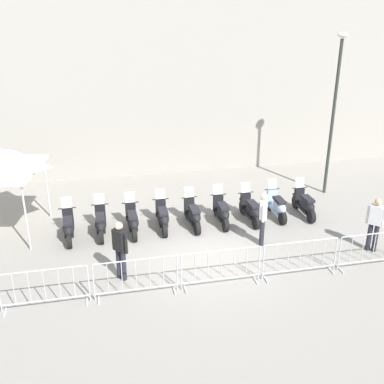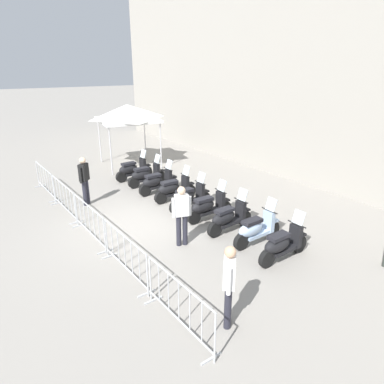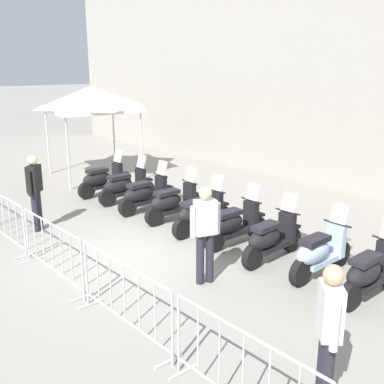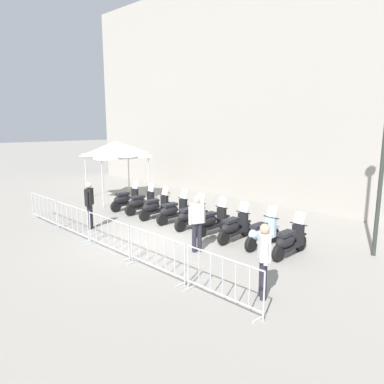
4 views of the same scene
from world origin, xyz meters
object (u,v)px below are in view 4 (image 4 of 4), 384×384
object	(u,v)px
barrier_segment_3	(156,254)
barrier_segment_4	(223,280)
motorcycle_0	(126,200)
canopy_tent	(116,149)
motorcycle_3	(173,211)
officer_by_barriers	(89,203)
motorcycle_2	(155,207)
motorcycle_1	(141,203)
motorcycle_6	(234,228)
motorcycle_4	(191,216)
motorcycle_7	(261,233)
motorcycle_8	(289,242)
motorcycle_5	(212,221)
officer_near_row_end	(264,257)
barrier_segment_2	(108,235)
officer_mid_plaza	(197,220)
barrier_segment_0	(44,210)
barrier_segment_1	(72,221)

from	to	relation	value
barrier_segment_3	barrier_segment_4	xyz separation A→B (m)	(2.21, 0.43, 0.00)
motorcycle_0	canopy_tent	size ratio (longest dim) A/B	0.59
motorcycle_3	officer_by_barriers	world-z (taller)	officer_by_barriers
motorcycle_0	motorcycle_2	distance (m)	2.02
motorcycle_1	motorcycle_6	distance (m)	5.06
motorcycle_4	officer_by_barriers	distance (m)	3.71
motorcycle_6	canopy_tent	world-z (taller)	canopy_tent
motorcycle_1	motorcycle_3	bearing A→B (deg)	11.47
motorcycle_7	motorcycle_8	world-z (taller)	same
motorcycle_4	motorcycle_8	xyz separation A→B (m)	(3.96, 0.79, 0.00)
motorcycle_8	motorcycle_7	bearing A→B (deg)	-174.19
motorcycle_0	motorcycle_5	size ratio (longest dim) A/B	0.99
motorcycle_4	officer_near_row_end	distance (m)	5.68
motorcycle_0	canopy_tent	world-z (taller)	canopy_tent
officer_near_row_end	canopy_tent	size ratio (longest dim) A/B	0.59
officer_near_row_end	barrier_segment_3	bearing A→B (deg)	-152.40
officer_by_barriers	motorcycle_1	bearing A→B (deg)	110.99
motorcycle_6	barrier_segment_4	xyz separation A→B (m)	(3.09, -2.94, 0.07)
motorcycle_2	barrier_segment_3	size ratio (longest dim) A/B	0.81
motorcycle_0	barrier_segment_2	bearing A→B (deg)	-29.56
motorcycle_6	officer_mid_plaza	world-z (taller)	officer_mid_plaza
officer_mid_plaza	officer_near_row_end	bearing A→B (deg)	-8.35
motorcycle_8	officer_mid_plaza	bearing A→B (deg)	-132.87
motorcycle_2	motorcycle_7	bearing A→B (deg)	12.54
motorcycle_1	barrier_segment_4	distance (m)	8.32
motorcycle_7	barrier_segment_2	xyz separation A→B (m)	(-2.29, -4.11, 0.07)
officer_mid_plaza	officer_by_barriers	bearing A→B (deg)	-155.60
motorcycle_3	officer_mid_plaza	distance (m)	3.35
motorcycle_1	officer_mid_plaza	bearing A→B (deg)	-7.28
motorcycle_5	barrier_segment_0	bearing A→B (deg)	-136.36
motorcycle_3	motorcycle_5	size ratio (longest dim) A/B	1.00
motorcycle_3	officer_mid_plaza	world-z (taller)	officer_mid_plaza
motorcycle_4	barrier_segment_3	distance (m)	4.15
motorcycle_1	barrier_segment_4	world-z (taller)	motorcycle_1
motorcycle_1	barrier_segment_3	world-z (taller)	motorcycle_1
motorcycle_4	motorcycle_3	bearing A→B (deg)	-172.33
barrier_segment_2	barrier_segment_4	xyz separation A→B (m)	(4.41, 0.86, 0.00)
barrier_segment_0	barrier_segment_3	distance (m)	6.75
barrier_segment_3	barrier_segment_4	distance (m)	2.25
motorcycle_0	motorcycle_7	bearing A→B (deg)	12.13
motorcycle_8	barrier_segment_3	size ratio (longest dim) A/B	0.81
motorcycle_4	motorcycle_7	xyz separation A→B (m)	(2.95, 0.69, 0.00)
motorcycle_3	barrier_segment_0	distance (m)	4.97
motorcycle_3	officer_by_barriers	xyz separation A→B (m)	(-1.01, -2.93, 0.53)
motorcycle_0	motorcycle_3	bearing A→B (deg)	12.69
motorcycle_7	barrier_segment_1	xyz separation A→B (m)	(-4.49, -4.54, 0.07)
motorcycle_8	motorcycle_4	bearing A→B (deg)	-168.75
motorcycle_8	officer_by_barriers	xyz separation A→B (m)	(-5.98, -3.86, 0.53)
motorcycle_6	barrier_segment_0	size ratio (longest dim) A/B	0.80
motorcycle_4	motorcycle_2	bearing A→B (deg)	-168.26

